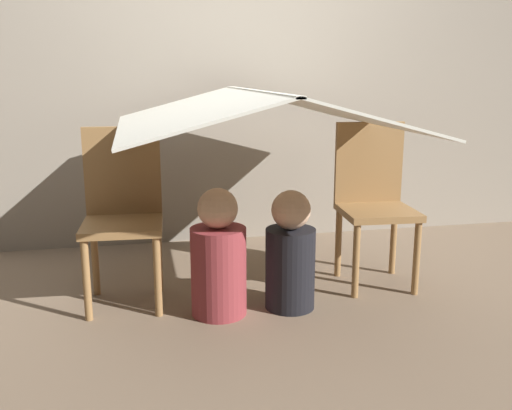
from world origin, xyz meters
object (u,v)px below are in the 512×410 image
object	(u,v)px
chair_right	(374,197)
person_front	(218,260)
chair_left	(123,209)
person_second	(290,256)

from	to	relation	value
chair_right	person_front	bearing A→B (deg)	-158.73
chair_left	person_front	distance (m)	0.55
person_second	chair_right	bearing A→B (deg)	26.81
person_front	person_second	size ratio (longest dim) A/B	1.04
chair_right	chair_left	bearing A→B (deg)	-175.89
chair_left	chair_right	world-z (taller)	same
chair_right	person_front	xyz separation A→B (m)	(-0.89, -0.28, -0.20)
chair_right	person_second	xyz separation A→B (m)	(-0.54, -0.27, -0.21)
chair_left	person_second	world-z (taller)	chair_left
chair_right	person_second	bearing A→B (deg)	-149.08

